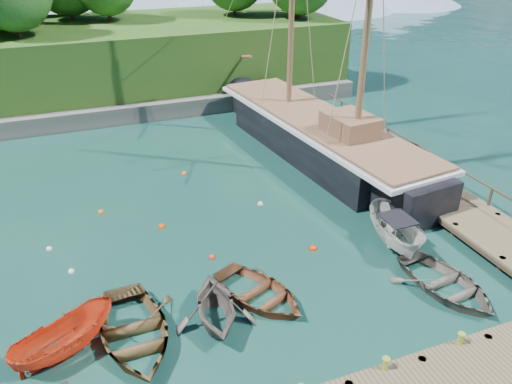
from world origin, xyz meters
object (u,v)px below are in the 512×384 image
rowboat_3 (445,291)px  motorboat_orange (67,353)px  rowboat_1 (216,322)px  rowboat_2 (259,299)px  schooner (318,139)px  rowboat_0 (135,340)px  cabin_boat_white (394,245)px

rowboat_3 → motorboat_orange: size_ratio=1.18×
rowboat_1 → rowboat_2: rowboat_1 is taller
rowboat_1 → schooner: schooner is taller
motorboat_orange → schooner: schooner is taller
rowboat_0 → schooner: bearing=39.9°
motorboat_orange → cabin_boat_white: size_ratio=0.87×
rowboat_1 → cabin_boat_white: (9.27, 1.90, 0.00)m
rowboat_2 → motorboat_orange: bearing=156.3°
cabin_boat_white → schooner: bearing=93.4°
rowboat_1 → rowboat_2: (1.98, 0.58, 0.00)m
schooner → cabin_boat_white: bearing=-104.2°
rowboat_0 → rowboat_1: 3.01m
rowboat_2 → motorboat_orange: (-7.29, -0.18, 0.00)m
rowboat_0 → cabin_boat_white: bearing=6.2°
motorboat_orange → cabin_boat_white: cabin_boat_white is taller
rowboat_1 → motorboat_orange: rowboat_1 is taller
rowboat_2 → motorboat_orange: size_ratio=1.11×
cabin_boat_white → rowboat_0: bearing=-160.5°
rowboat_2 → rowboat_3: rowboat_3 is taller
rowboat_0 → rowboat_3: (12.27, -1.81, 0.00)m
rowboat_3 → cabin_boat_white: bearing=82.2°
rowboat_1 → rowboat_2: 2.07m
cabin_boat_white → schooner: 10.74m
rowboat_1 → schooner: size_ratio=0.13×
schooner → motorboat_orange: bearing=-149.3°
rowboat_0 → cabin_boat_white: size_ratio=1.14×
rowboat_3 → rowboat_0: bearing=163.8°
schooner → rowboat_2: bearing=-132.6°
rowboat_2 → schooner: 14.82m
motorboat_orange → rowboat_3: bearing=-123.6°
rowboat_0 → schooner: (13.75, 12.34, 1.07)m
cabin_boat_white → motorboat_orange: bearing=-162.7°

